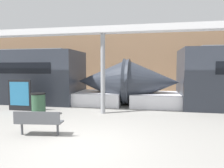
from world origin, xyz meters
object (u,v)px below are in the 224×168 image
Objects in this scene: bench_near at (38,121)px; trash_bin at (39,104)px; poster_board at (20,95)px; support_column_near at (103,74)px.

trash_bin reaches higher than bench_near.
bench_near is 0.97× the size of poster_board.
bench_near is 1.51× the size of trash_bin.
poster_board is at bearing 155.53° from trash_bin.
trash_bin is at bearing 113.71° from bench_near.
trash_bin is 0.27× the size of support_column_near.
bench_near is 3.85m from support_column_near.
bench_near is 3.00m from trash_bin.
bench_near is at bearing -110.06° from support_column_near.
support_column_near is (2.77, 0.81, 1.33)m from trash_bin.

